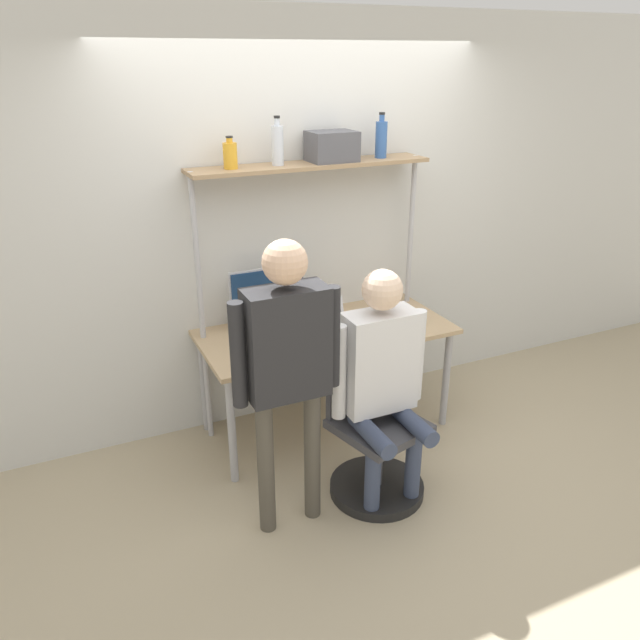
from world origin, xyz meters
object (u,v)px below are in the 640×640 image
(office_chair, at_px, (373,448))
(person_seated, at_px, (382,370))
(cell_phone, at_px, (363,337))
(person_standing, at_px, (287,354))
(storage_box, at_px, (332,146))
(monitor, at_px, (268,294))
(bottle_blue, at_px, (381,139))
(bottle_clear, at_px, (277,145))
(bottle_amber, at_px, (230,155))
(laptop, at_px, (322,330))

(office_chair, xyz_separation_m, person_seated, (0.01, -0.05, 0.54))
(cell_phone, bearing_deg, person_seated, -108.44)
(cell_phone, relative_size, office_chair, 0.16)
(person_standing, bearing_deg, storage_box, 54.25)
(monitor, height_order, storage_box, storage_box)
(person_seated, bearing_deg, monitor, 106.05)
(cell_phone, bearing_deg, person_standing, -142.07)
(bottle_blue, distance_m, storage_box, 0.36)
(monitor, height_order, person_seated, person_seated)
(monitor, xyz_separation_m, cell_phone, (0.48, -0.43, -0.22))
(office_chair, distance_m, bottle_clear, 1.90)
(bottle_amber, distance_m, bottle_blue, 1.02)
(laptop, xyz_separation_m, bottle_amber, (-0.43, 0.35, 1.06))
(monitor, xyz_separation_m, bottle_amber, (-0.20, 0.00, 0.91))
(monitor, relative_size, bottle_clear, 1.78)
(laptop, xyz_separation_m, bottle_clear, (-0.14, 0.35, 1.11))
(office_chair, height_order, bottle_clear, bottle_clear)
(cell_phone, distance_m, person_standing, 1.00)
(laptop, distance_m, office_chair, 0.81)
(laptop, bearing_deg, storage_box, 56.79)
(person_seated, xyz_separation_m, bottle_blue, (0.53, 1.01, 1.09))
(cell_phone, height_order, office_chair, office_chair)
(cell_phone, height_order, bottle_blue, bottle_blue)
(office_chair, relative_size, bottle_amber, 4.99)
(monitor, distance_m, person_standing, 1.06)
(cell_phone, relative_size, bottle_clear, 0.52)
(monitor, distance_m, office_chair, 1.21)
(bottle_blue, bearing_deg, cell_phone, -127.70)
(office_chair, xyz_separation_m, bottle_blue, (0.54, 0.97, 1.63))
(bottle_clear, height_order, bottle_blue, bottle_clear)
(bottle_clear, distance_m, storage_box, 0.37)
(office_chair, distance_m, person_seated, 0.54)
(office_chair, height_order, bottle_amber, bottle_amber)
(person_seated, height_order, bottle_clear, bottle_clear)
(bottle_blue, bearing_deg, monitor, -179.71)
(storage_box, bearing_deg, bottle_blue, 0.00)
(laptop, xyz_separation_m, bottle_blue, (0.58, 0.35, 1.10))
(laptop, relative_size, person_seated, 0.25)
(monitor, bearing_deg, bottle_amber, 178.80)
(bottle_clear, bearing_deg, bottle_blue, 0.00)
(cell_phone, bearing_deg, bottle_clear, 131.67)
(bottle_amber, height_order, storage_box, bottle_amber)
(laptop, relative_size, bottle_amber, 1.87)
(monitor, height_order, office_chair, monitor)
(cell_phone, distance_m, office_chair, 0.73)
(bottle_amber, bearing_deg, person_standing, -94.01)
(person_seated, bearing_deg, office_chair, 103.01)
(laptop, relative_size, storage_box, 1.19)
(office_chair, bearing_deg, laptop, 94.23)
(laptop, bearing_deg, bottle_amber, 141.24)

